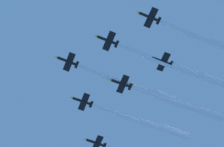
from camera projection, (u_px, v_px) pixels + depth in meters
name	position (u px, v px, depth m)	size (l,w,h in m)	color
jet_lead	(138.00, 88.00, 176.29)	(47.91, 28.18, 3.84)	black
jet_port_inner	(186.00, 71.00, 171.60)	(52.31, 30.67, 3.90)	black
jet_starboard_inner	(152.00, 125.00, 182.63)	(48.29, 29.65, 3.84)	black
jet_port_mid	(192.00, 108.00, 176.22)	(47.65, 29.48, 3.87)	black
jet_starboard_mid	(222.00, 46.00, 168.20)	(48.82, 28.65, 3.90)	black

